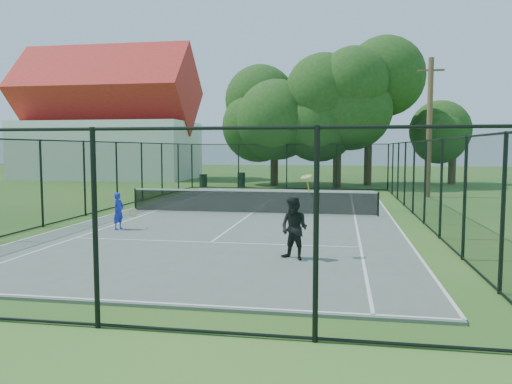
% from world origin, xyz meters
% --- Properties ---
extents(ground, '(120.00, 120.00, 0.00)m').
position_xyz_m(ground, '(0.00, 0.00, 0.00)').
color(ground, '#255A1F').
extents(tennis_court, '(11.00, 24.00, 0.06)m').
position_xyz_m(tennis_court, '(0.00, 0.00, 0.03)').
color(tennis_court, '#57675C').
rests_on(tennis_court, ground).
extents(tennis_net, '(10.08, 0.08, 0.95)m').
position_xyz_m(tennis_net, '(0.00, 0.00, 0.58)').
color(tennis_net, black).
rests_on(tennis_net, tennis_court).
extents(fence, '(13.10, 26.10, 3.00)m').
position_xyz_m(fence, '(0.00, 0.00, 1.50)').
color(fence, black).
rests_on(fence, ground).
extents(tree_near_left, '(6.28, 6.28, 8.19)m').
position_xyz_m(tree_near_left, '(-1.29, 16.38, 5.03)').
color(tree_near_left, '#332114').
rests_on(tree_near_left, ground).
extents(tree_near_mid, '(6.59, 6.59, 8.61)m').
position_xyz_m(tree_near_mid, '(3.26, 15.11, 5.31)').
color(tree_near_mid, '#332114').
rests_on(tree_near_mid, ground).
extents(tree_near_right, '(6.79, 6.79, 9.37)m').
position_xyz_m(tree_near_right, '(5.47, 17.74, 5.96)').
color(tree_near_right, '#332114').
rests_on(tree_near_right, ground).
extents(tree_far_right, '(4.65, 4.65, 6.15)m').
position_xyz_m(tree_far_right, '(11.74, 19.59, 3.81)').
color(tree_far_right, '#332114').
rests_on(tree_far_right, ground).
extents(building, '(15.30, 8.15, 11.87)m').
position_xyz_m(building, '(-17.00, 22.00, 4.93)').
color(building, silver).
rests_on(building, ground).
extents(trash_bin_left, '(0.58, 0.58, 0.89)m').
position_xyz_m(trash_bin_left, '(-5.99, 14.00, 0.45)').
color(trash_bin_left, black).
rests_on(trash_bin_left, ground).
extents(trash_bin_right, '(0.58, 0.58, 1.02)m').
position_xyz_m(trash_bin_right, '(-3.33, 14.30, 0.51)').
color(trash_bin_right, black).
rests_on(trash_bin_right, ground).
extents(utility_pole, '(1.40, 0.30, 7.62)m').
position_xyz_m(utility_pole, '(8.29, 9.00, 3.87)').
color(utility_pole, '#4C3823').
rests_on(utility_pole, ground).
extents(player_blue, '(0.78, 0.49, 1.21)m').
position_xyz_m(player_blue, '(-3.54, -4.71, 0.66)').
color(player_blue, '#1628C2').
rests_on(player_blue, tennis_court).
extents(player_black, '(0.94, 0.92, 2.02)m').
position_xyz_m(player_black, '(2.50, -8.13, 0.81)').
color(player_black, black).
rests_on(player_black, tennis_court).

